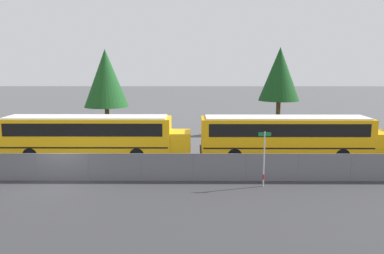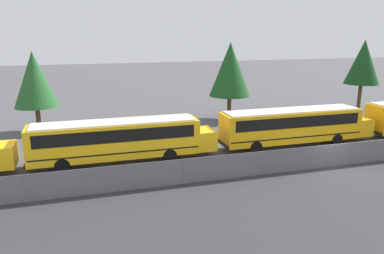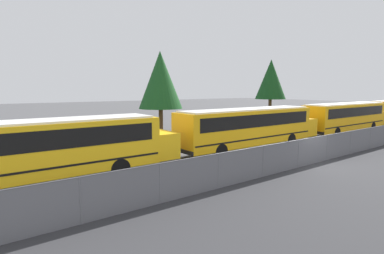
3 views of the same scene
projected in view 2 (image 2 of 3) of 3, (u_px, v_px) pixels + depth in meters
The scene contains 7 objects.
ground_plane at pixel (330, 167), 26.72m from camera, with size 200.00×200.00×0.00m, color #4C4C4F.
fence at pixel (331, 155), 26.51m from camera, with size 83.66×0.07×1.67m.
school_bus_1 at pixel (120, 138), 27.25m from camera, with size 13.69×2.50×3.13m.
school_bus_2 at pixel (294, 124), 31.35m from camera, with size 13.69×2.50×3.13m.
tree_0 at pixel (363, 62), 45.26m from camera, with size 4.10×4.10×8.55m.
tree_1 at pixel (34, 80), 35.02m from camera, with size 4.01×4.01×7.69m.
tree_2 at pixel (230, 69), 40.32m from camera, with size 4.43×4.43×8.37m.
Camera 2 is at (-16.69, -21.32, 9.29)m, focal length 35.00 mm.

